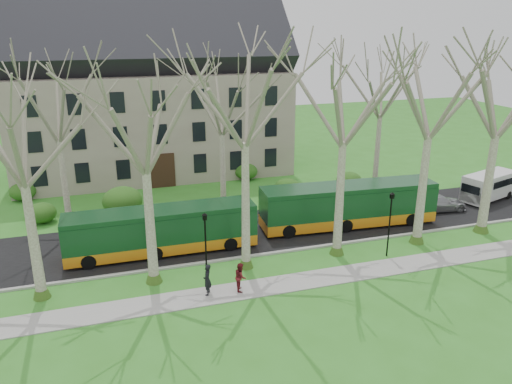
{
  "coord_description": "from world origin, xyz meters",
  "views": [
    {
      "loc": [
        -11.07,
        -26.65,
        14.46
      ],
      "look_at": [
        -1.72,
        3.0,
        3.92
      ],
      "focal_mm": 35.0,
      "sensor_mm": 36.0,
      "label": 1
    }
  ],
  "objects_px": {
    "bus_follow": "(348,204)",
    "van_a": "(489,187)",
    "sedan": "(439,203)",
    "pedestrian_b": "(241,277)",
    "pedestrian_a": "(207,280)",
    "bus_lead": "(162,230)"
  },
  "relations": [
    {
      "from": "bus_lead",
      "to": "pedestrian_a",
      "type": "height_order",
      "value": "bus_lead"
    },
    {
      "from": "bus_follow",
      "to": "van_a",
      "type": "height_order",
      "value": "bus_follow"
    },
    {
      "from": "bus_lead",
      "to": "bus_follow",
      "type": "relative_size",
      "value": 0.94
    },
    {
      "from": "pedestrian_a",
      "to": "pedestrian_b",
      "type": "relative_size",
      "value": 1.09
    },
    {
      "from": "bus_follow",
      "to": "van_a",
      "type": "xyz_separation_m",
      "value": [
        14.15,
        1.5,
        -0.47
      ]
    },
    {
      "from": "sedan",
      "to": "pedestrian_a",
      "type": "bearing_deg",
      "value": 115.11
    },
    {
      "from": "bus_lead",
      "to": "pedestrian_b",
      "type": "height_order",
      "value": "bus_lead"
    },
    {
      "from": "pedestrian_a",
      "to": "van_a",
      "type": "bearing_deg",
      "value": 127.65
    },
    {
      "from": "bus_lead",
      "to": "sedan",
      "type": "distance_m",
      "value": 22.33
    },
    {
      "from": "bus_lead",
      "to": "pedestrian_b",
      "type": "bearing_deg",
      "value": -60.62
    },
    {
      "from": "sedan",
      "to": "van_a",
      "type": "height_order",
      "value": "van_a"
    },
    {
      "from": "bus_lead",
      "to": "bus_follow",
      "type": "bearing_deg",
      "value": 2.41
    },
    {
      "from": "bus_lead",
      "to": "van_a",
      "type": "bearing_deg",
      "value": 4.52
    },
    {
      "from": "pedestrian_b",
      "to": "pedestrian_a",
      "type": "bearing_deg",
      "value": 98.74
    },
    {
      "from": "bus_lead",
      "to": "van_a",
      "type": "relative_size",
      "value": 2.3
    },
    {
      "from": "bus_follow",
      "to": "sedan",
      "type": "relative_size",
      "value": 2.91
    },
    {
      "from": "bus_follow",
      "to": "bus_lead",
      "type": "bearing_deg",
      "value": -174.14
    },
    {
      "from": "bus_follow",
      "to": "sedan",
      "type": "distance_m",
      "value": 8.55
    },
    {
      "from": "sedan",
      "to": "bus_lead",
      "type": "bearing_deg",
      "value": 98.14
    },
    {
      "from": "bus_lead",
      "to": "bus_follow",
      "type": "distance_m",
      "value": 13.83
    },
    {
      "from": "van_a",
      "to": "pedestrian_a",
      "type": "relative_size",
      "value": 2.95
    },
    {
      "from": "pedestrian_a",
      "to": "pedestrian_b",
      "type": "bearing_deg",
      "value": 107.19
    }
  ]
}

